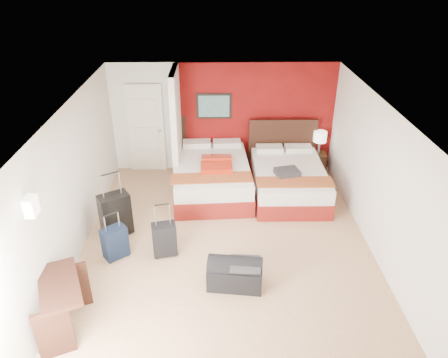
{
  "coord_description": "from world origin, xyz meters",
  "views": [
    {
      "loc": [
        -0.17,
        -5.83,
        4.58
      ],
      "look_at": [
        -0.03,
        0.8,
        1.0
      ],
      "focal_mm": 34.0,
      "sensor_mm": 36.0,
      "label": 1
    }
  ],
  "objects_px": {
    "bed_left": "(212,177)",
    "nightstand": "(317,163)",
    "suitcase_charcoal": "(165,241)",
    "bed_right": "(288,181)",
    "desk": "(64,307)",
    "table_lamp": "(319,143)",
    "red_suitcase_open": "(217,163)",
    "suitcase_black": "(116,216)",
    "suitcase_navy": "(115,244)",
    "duffel_bag": "(235,274)"
  },
  "relations": [
    {
      "from": "bed_left",
      "to": "nightstand",
      "type": "height_order",
      "value": "bed_left"
    },
    {
      "from": "nightstand",
      "to": "suitcase_charcoal",
      "type": "distance_m",
      "value": 4.37
    },
    {
      "from": "bed_right",
      "to": "desk",
      "type": "xyz_separation_m",
      "value": [
        -3.56,
        -3.58,
        0.09
      ]
    },
    {
      "from": "bed_left",
      "to": "nightstand",
      "type": "distance_m",
      "value": 2.56
    },
    {
      "from": "bed_right",
      "to": "table_lamp",
      "type": "xyz_separation_m",
      "value": [
        0.82,
        0.97,
        0.45
      ]
    },
    {
      "from": "red_suitcase_open",
      "to": "suitcase_black",
      "type": "distance_m",
      "value": 2.34
    },
    {
      "from": "nightstand",
      "to": "desk",
      "type": "bearing_deg",
      "value": -128.0
    },
    {
      "from": "bed_right",
      "to": "suitcase_navy",
      "type": "height_order",
      "value": "bed_right"
    },
    {
      "from": "nightstand",
      "to": "suitcase_charcoal",
      "type": "height_order",
      "value": "suitcase_charcoal"
    },
    {
      "from": "red_suitcase_open",
      "to": "duffel_bag",
      "type": "bearing_deg",
      "value": -86.1
    },
    {
      "from": "red_suitcase_open",
      "to": "suitcase_black",
      "type": "relative_size",
      "value": 1.11
    },
    {
      "from": "red_suitcase_open",
      "to": "nightstand",
      "type": "xyz_separation_m",
      "value": [
        2.33,
        0.9,
        -0.47
      ]
    },
    {
      "from": "bed_left",
      "to": "desk",
      "type": "relative_size",
      "value": 2.28
    },
    {
      "from": "bed_left",
      "to": "desk",
      "type": "xyz_separation_m",
      "value": [
        -1.95,
        -3.75,
        0.07
      ]
    },
    {
      "from": "bed_right",
      "to": "red_suitcase_open",
      "type": "distance_m",
      "value": 1.56
    },
    {
      "from": "nightstand",
      "to": "suitcase_navy",
      "type": "height_order",
      "value": "suitcase_navy"
    },
    {
      "from": "duffel_bag",
      "to": "desk",
      "type": "height_order",
      "value": "desk"
    },
    {
      "from": "suitcase_navy",
      "to": "suitcase_black",
      "type": "bearing_deg",
      "value": 61.83
    },
    {
      "from": "nightstand",
      "to": "table_lamp",
      "type": "relative_size",
      "value": 0.97
    },
    {
      "from": "suitcase_black",
      "to": "table_lamp",
      "type": "bearing_deg",
      "value": -1.7
    },
    {
      "from": "suitcase_navy",
      "to": "desk",
      "type": "relative_size",
      "value": 0.56
    },
    {
      "from": "table_lamp",
      "to": "suitcase_navy",
      "type": "distance_m",
      "value": 5.06
    },
    {
      "from": "bed_right",
      "to": "duffel_bag",
      "type": "distance_m",
      "value": 3.03
    },
    {
      "from": "duffel_bag",
      "to": "bed_left",
      "type": "bearing_deg",
      "value": 104.72
    },
    {
      "from": "bed_left",
      "to": "duffel_bag",
      "type": "distance_m",
      "value": 2.96
    },
    {
      "from": "bed_left",
      "to": "table_lamp",
      "type": "bearing_deg",
      "value": 15.51
    },
    {
      "from": "nightstand",
      "to": "suitcase_navy",
      "type": "relative_size",
      "value": 0.92
    },
    {
      "from": "nightstand",
      "to": "suitcase_black",
      "type": "xyz_separation_m",
      "value": [
        -4.15,
        -2.33,
        0.14
      ]
    },
    {
      "from": "suitcase_black",
      "to": "suitcase_navy",
      "type": "distance_m",
      "value": 0.69
    },
    {
      "from": "nightstand",
      "to": "desk",
      "type": "xyz_separation_m",
      "value": [
        -4.38,
        -4.56,
        0.16
      ]
    },
    {
      "from": "bed_right",
      "to": "suitcase_black",
      "type": "height_order",
      "value": "suitcase_black"
    },
    {
      "from": "red_suitcase_open",
      "to": "suitcase_navy",
      "type": "distance_m",
      "value": 2.75
    },
    {
      "from": "nightstand",
      "to": "duffel_bag",
      "type": "height_order",
      "value": "nightstand"
    },
    {
      "from": "red_suitcase_open",
      "to": "nightstand",
      "type": "relative_size",
      "value": 1.72
    },
    {
      "from": "table_lamp",
      "to": "suitcase_black",
      "type": "bearing_deg",
      "value": -150.65
    },
    {
      "from": "red_suitcase_open",
      "to": "table_lamp",
      "type": "distance_m",
      "value": 2.5
    },
    {
      "from": "bed_right",
      "to": "nightstand",
      "type": "xyz_separation_m",
      "value": [
        0.82,
        0.97,
        -0.06
      ]
    },
    {
      "from": "red_suitcase_open",
      "to": "bed_left",
      "type": "bearing_deg",
      "value": 133.62
    },
    {
      "from": "suitcase_black",
      "to": "suitcase_charcoal",
      "type": "xyz_separation_m",
      "value": [
        0.93,
        -0.63,
        -0.1
      ]
    },
    {
      "from": "bed_left",
      "to": "red_suitcase_open",
      "type": "height_order",
      "value": "red_suitcase_open"
    },
    {
      "from": "suitcase_navy",
      "to": "desk",
      "type": "bearing_deg",
      "value": -140.33
    },
    {
      "from": "desk",
      "to": "bed_right",
      "type": "bearing_deg",
      "value": 22.08
    },
    {
      "from": "nightstand",
      "to": "duffel_bag",
      "type": "bearing_deg",
      "value": -113.09
    },
    {
      "from": "bed_right",
      "to": "red_suitcase_open",
      "type": "xyz_separation_m",
      "value": [
        -1.51,
        0.07,
        0.41
      ]
    },
    {
      "from": "desk",
      "to": "duffel_bag",
      "type": "bearing_deg",
      "value": -3.55
    },
    {
      "from": "red_suitcase_open",
      "to": "duffel_bag",
      "type": "xyz_separation_m",
      "value": [
        0.26,
        -2.83,
        -0.51
      ]
    },
    {
      "from": "nightstand",
      "to": "desk",
      "type": "height_order",
      "value": "desk"
    },
    {
      "from": "suitcase_charcoal",
      "to": "bed_left",
      "type": "bearing_deg",
      "value": 57.93
    },
    {
      "from": "suitcase_charcoal",
      "to": "desk",
      "type": "relative_size",
      "value": 0.59
    },
    {
      "from": "bed_left",
      "to": "suitcase_charcoal",
      "type": "bearing_deg",
      "value": -112.88
    }
  ]
}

